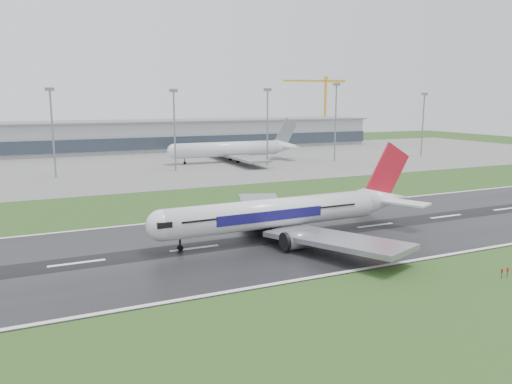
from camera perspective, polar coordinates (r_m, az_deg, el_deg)
name	(u,v)px	position (r m, az deg, el deg)	size (l,w,h in m)	color
ground	(375,226)	(109.06, 13.44, -3.77)	(520.00, 520.00, 0.00)	#254619
runway	(375,226)	(109.05, 13.44, -3.75)	(400.00, 45.00, 0.10)	black
apron	(195,161)	(219.66, -7.01, 3.50)	(400.00, 130.00, 0.08)	slate
terminal	(161,136)	(276.53, -10.85, 6.35)	(240.00, 36.00, 15.00)	gray
main_airliner	(291,194)	(96.31, 4.07, -0.22)	(56.60, 53.91, 16.71)	silver
parked_airliner	(233,141)	(215.73, -2.68, 5.82)	(60.70, 56.51, 17.79)	silver
tower_crane	(325,109)	(335.16, 7.90, 9.40)	(42.07, 2.29, 41.74)	gold
floodmast_1	(53,135)	(183.47, -22.19, 6.04)	(0.64, 0.64, 29.30)	gray
floodmast_2	(175,132)	(190.08, -9.28, 6.78)	(0.64, 0.64, 29.21)	gray
floodmast_3	(267,129)	(203.70, 1.31, 7.24)	(0.64, 0.64, 29.86)	gray
floodmast_4	(335,124)	(219.87, 9.07, 7.68)	(0.64, 0.64, 32.39)	gray
floodmast_5	(423,126)	(250.40, 18.51, 7.15)	(0.64, 0.64, 28.58)	gray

